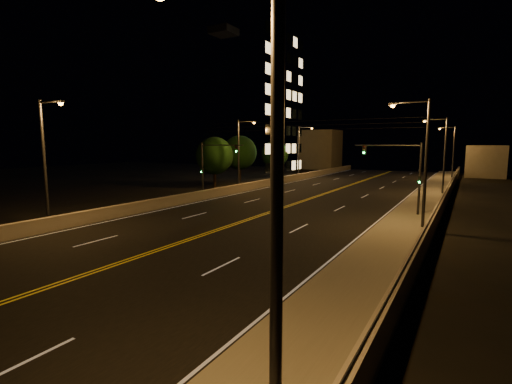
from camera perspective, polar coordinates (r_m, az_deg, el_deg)
The scene contains 23 objects.
road at distance 27.77m, azimuth -1.51°, elevation -4.37°, with size 18.00×120.00×0.02m, color black.
sidewalk at distance 24.06m, azimuth 21.13°, elevation -6.38°, with size 3.60×120.00×0.30m, color gray.
curb at distance 24.42m, azimuth 16.76°, elevation -6.18°, with size 0.14×120.00×0.15m, color gray.
parapet_wall at distance 23.74m, azimuth 25.15°, elevation -5.16°, with size 0.30×120.00×1.00m, color #AEA291.
jersey_barrier at distance 33.42m, azimuth -15.22°, elevation -1.81°, with size 0.45×120.00×0.95m, color #AEA291.
distant_building_right at distance 76.87m, azimuth 31.77°, elevation 4.09°, with size 6.00×10.00×5.44m, color gray.
distant_building_left at distance 87.51m, azimuth 9.87°, elevation 6.45°, with size 8.00×8.00×8.81m, color gray.
parapet_rail at distance 23.64m, azimuth 25.22°, elevation -3.90°, with size 0.06×0.06×120.00m, color black.
lane_markings at distance 27.71m, azimuth -1.59°, elevation -4.38°, with size 17.32×116.00×0.00m.
streetlight_0 at distance 5.59m, azimuth 0.52°, elevation -0.10°, with size 2.55×0.28×8.49m.
streetlight_1 at distance 26.11m, azimuth 24.11°, elevation 5.15°, with size 2.55×0.28×8.49m.
streetlight_2 at distance 45.35m, azimuth 26.71°, elevation 5.68°, with size 2.55×0.28×8.49m.
streetlight_3 at distance 68.20m, azimuth 27.89°, elevation 5.92°, with size 2.55×0.28×8.49m.
streetlight_4 at distance 28.03m, azimuth -29.54°, elevation 4.94°, with size 2.55×0.28×8.49m.
streetlight_5 at distance 45.05m, azimuth -2.40°, elevation 6.45°, with size 2.55×0.28×8.49m.
streetlight_6 at distance 61.29m, azimuth 6.87°, elevation 6.65°, with size 2.55×0.28×8.49m.
traffic_signal_right at distance 30.82m, azimuth 22.03°, elevation 3.14°, with size 5.11×0.31×5.77m.
traffic_signal_left at distance 38.21m, azimuth -7.04°, elevation 4.34°, with size 5.11×0.31×5.77m.
overhead_wires at distance 35.68m, azimuth 6.57°, elevation 10.12°, with size 22.00×0.03×0.83m.
building_tower at distance 67.96m, azimuth -4.87°, elevation 12.95°, with size 24.00×15.00×25.72m.
tree_0 at distance 48.71m, azimuth -6.41°, elevation 5.56°, with size 4.87×4.87×6.60m.
tree_1 at distance 56.22m, azimuth -2.53°, elevation 6.07°, with size 5.14×5.14×6.96m.
tree_2 at distance 63.15m, azimuth 2.90°, elevation 5.80°, with size 4.61×4.61×6.24m.
Camera 1 is at (14.23, -3.17, 5.67)m, focal length 26.00 mm.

